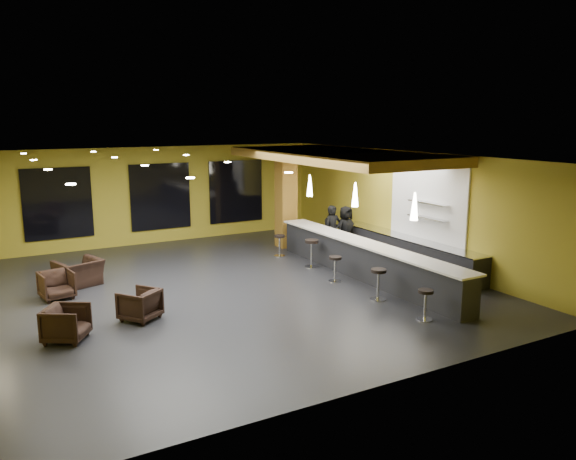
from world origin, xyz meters
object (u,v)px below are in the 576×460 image
bar_stool_0 (425,301)px  bar_stool_1 (378,280)px  staff_c (346,230)px  armchair_d (79,273)px  staff_b (333,229)px  pendant_2 (310,186)px  armchair_c (57,285)px  bar_counter (364,261)px  bar_stool_4 (280,243)px  armchair_b (140,305)px  bar_stool_2 (335,266)px  pendant_1 (355,195)px  prep_counter (406,252)px  pendant_0 (414,206)px  armchair_a (66,323)px  column (286,198)px  staff_a (333,230)px  bar_stool_3 (312,250)px

bar_stool_0 → bar_stool_1: bar_stool_1 is taller
staff_c → armchair_d: (-8.53, 0.44, -0.44)m
staff_b → bar_stool_0: size_ratio=2.23×
pendant_2 → armchair_c: 8.21m
bar_counter → bar_stool_4: (-0.90, 3.42, -0.04)m
armchair_b → bar_stool_2: bar_stool_2 is taller
pendant_1 → bar_stool_2: size_ratio=0.97×
pendant_2 → staff_b: pendant_2 is taller
prep_counter → pendant_0: size_ratio=8.57×
pendant_0 → armchair_a: pendant_0 is taller
pendant_1 → staff_c: size_ratio=0.43×
bar_counter → pendant_1: size_ratio=11.43×
column → prep_counter: bearing=-64.0°
bar_stool_0 → pendant_1: bearing=77.7°
armchair_d → bar_stool_2: size_ratio=1.54×
bar_stool_1 → bar_stool_0: bearing=-88.9°
armchair_a → armchair_d: 4.03m
staff_a → armchair_a: 9.61m
prep_counter → staff_c: staff_c is taller
pendant_0 → pendant_2: same height
staff_b → armchair_a: (-9.07, -3.78, -0.43)m
column → armchair_c: column is taller
bar_stool_0 → bar_stool_3: bearing=88.3°
staff_b → armchair_b: size_ratio=2.03×
pendant_1 → armchair_c: size_ratio=0.89×
bar_stool_1 → bar_stool_4: (-0.01, 5.21, -0.06)m
staff_b → bar_stool_3: 2.12m
staff_c → bar_stool_3: size_ratio=1.86×
staff_a → column: bearing=112.5°
armchair_c → bar_stool_0: size_ratio=1.10×
staff_b → bar_stool_4: bearing=-176.1°
pendant_2 → pendant_0: bearing=-90.0°
armchair_a → bar_stool_4: (7.23, 4.18, 0.09)m
armchair_d → bar_stool_1: (6.37, -4.97, 0.15)m
bar_counter → bar_stool_2: bearing=174.9°
staff_a → bar_stool_1: size_ratio=2.06×
prep_counter → pendant_2: size_ratio=8.57×
pendant_1 → staff_a: 2.86m
bar_stool_0 → staff_b: bearing=74.4°
bar_stool_1 → bar_stool_2: bearing=91.3°
pendant_1 → bar_stool_0: 4.47m
pendant_2 → bar_stool_4: pendant_2 is taller
staff_b → bar_stool_1: size_ratio=1.99×
bar_stool_1 → staff_b: bearing=69.1°
column → staff_a: column is taller
prep_counter → bar_stool_1: (-2.89, -2.29, 0.09)m
staff_c → bar_stool_2: (-2.20, -2.66, -0.34)m
pendant_2 → bar_stool_0: size_ratio=0.98×
staff_c → armchair_b: size_ratio=2.05×
prep_counter → bar_stool_0: bearing=-125.9°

